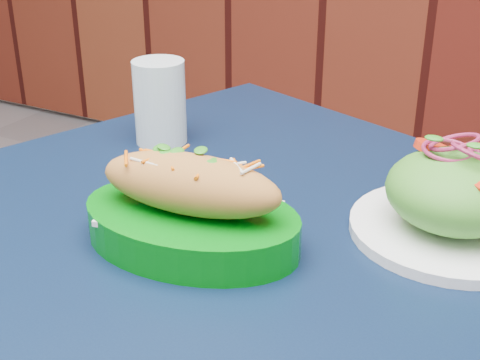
% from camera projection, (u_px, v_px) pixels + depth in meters
% --- Properties ---
extents(cafe_table, '(1.03, 1.03, 0.75)m').
position_uv_depth(cafe_table, '(224.00, 307.00, 0.75)').
color(cafe_table, black).
rests_on(cafe_table, ground).
extents(banh_mi_basket, '(0.25, 0.17, 0.11)m').
position_uv_depth(banh_mi_basket, '(191.00, 209.00, 0.68)').
color(banh_mi_basket, '#006E0C').
rests_on(banh_mi_basket, cafe_table).
extents(salad_plate, '(0.21, 0.21, 0.11)m').
position_uv_depth(salad_plate, '(455.00, 198.00, 0.70)').
color(salad_plate, white).
rests_on(salad_plate, cafe_table).
extents(water_glass, '(0.07, 0.07, 0.12)m').
position_uv_depth(water_glass, '(160.00, 102.00, 0.94)').
color(water_glass, silver).
rests_on(water_glass, cafe_table).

